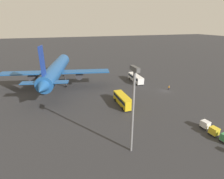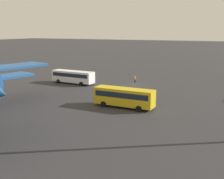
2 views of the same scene
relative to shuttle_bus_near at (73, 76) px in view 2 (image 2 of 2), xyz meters
name	(u,v)px [view 2 (image 2 of 2)]	position (x,y,z in m)	size (l,w,h in m)	color
ground_plane	(133,84)	(-13.98, -5.89, -1.93)	(600.00, 600.00, 0.00)	#2D2D30
shuttle_bus_near	(73,76)	(0.00, 0.00, 0.00)	(11.50, 3.59, 3.21)	white
shuttle_bus_far	(124,96)	(-20.53, 14.53, 0.08)	(10.64, 3.21, 3.36)	gold
worker_person	(135,79)	(-13.51, -8.17, -1.06)	(0.38, 0.38, 1.74)	#1E1E2D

